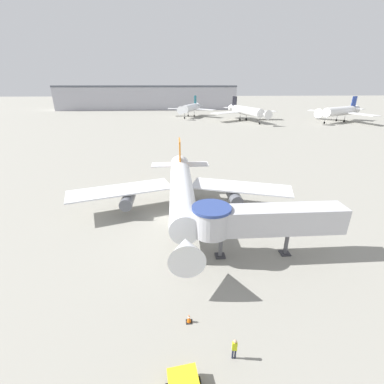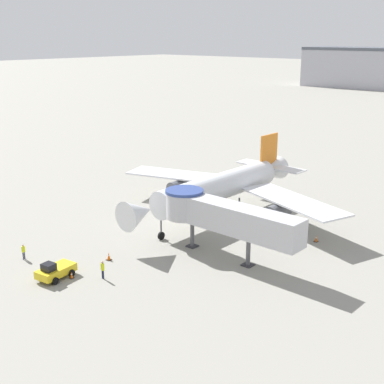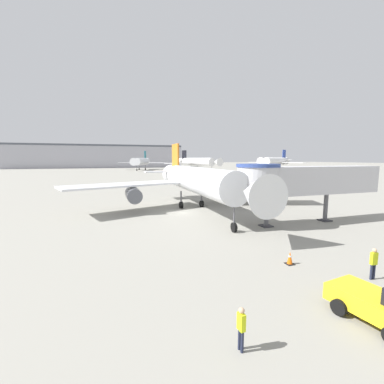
{
  "view_description": "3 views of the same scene",
  "coord_description": "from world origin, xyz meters",
  "px_view_note": "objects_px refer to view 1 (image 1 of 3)",
  "views": [
    {
      "loc": [
        0.73,
        -32.32,
        17.77
      ],
      "look_at": [
        3.01,
        -0.03,
        4.09
      ],
      "focal_mm": 24.0,
      "sensor_mm": 36.0,
      "label": 1
    },
    {
      "loc": [
        41.08,
        -49.32,
        22.06
      ],
      "look_at": [
        3.54,
        -6.8,
        5.28
      ],
      "focal_mm": 50.0,
      "sensor_mm": 36.0,
      "label": 2
    },
    {
      "loc": [
        -9.33,
        -30.13,
        6.67
      ],
      "look_at": [
        0.94,
        0.38,
        2.48
      ],
      "focal_mm": 24.0,
      "sensor_mm": 36.0,
      "label": 3
    }
  ],
  "objects_px": {
    "main_airplane": "(182,191)",
    "background_jet_teal_tail": "(190,108)",
    "background_jet_blue_tail": "(340,111)",
    "jet_bridge": "(257,220)",
    "background_jet_black_tail": "(246,111)",
    "traffic_cone_starboard_wing": "(270,210)",
    "ground_crew_wing_walker": "(234,348)",
    "traffic_cone_near_nose": "(189,318)"
  },
  "relations": [
    {
      "from": "traffic_cone_near_nose",
      "to": "traffic_cone_starboard_wing",
      "type": "distance_m",
      "value": 22.77
    },
    {
      "from": "background_jet_blue_tail",
      "to": "main_airplane",
      "type": "bearing_deg",
      "value": -70.61
    },
    {
      "from": "traffic_cone_near_nose",
      "to": "jet_bridge",
      "type": "bearing_deg",
      "value": 47.11
    },
    {
      "from": "traffic_cone_near_nose",
      "to": "ground_crew_wing_walker",
      "type": "relative_size",
      "value": 0.46
    },
    {
      "from": "ground_crew_wing_walker",
      "to": "background_jet_black_tail",
      "type": "relative_size",
      "value": 0.05
    },
    {
      "from": "background_jet_blue_tail",
      "to": "background_jet_black_tail",
      "type": "relative_size",
      "value": 0.89
    },
    {
      "from": "ground_crew_wing_walker",
      "to": "background_jet_teal_tail",
      "type": "bearing_deg",
      "value": 95.28
    },
    {
      "from": "jet_bridge",
      "to": "background_jet_blue_tail",
      "type": "bearing_deg",
      "value": 54.84
    },
    {
      "from": "main_airplane",
      "to": "jet_bridge",
      "type": "bearing_deg",
      "value": -52.31
    },
    {
      "from": "jet_bridge",
      "to": "background_jet_black_tail",
      "type": "xyz_separation_m",
      "value": [
        28.77,
        111.36,
        0.52
      ]
    },
    {
      "from": "jet_bridge",
      "to": "traffic_cone_near_nose",
      "type": "height_order",
      "value": "jet_bridge"
    },
    {
      "from": "background_jet_blue_tail",
      "to": "traffic_cone_near_nose",
      "type": "bearing_deg",
      "value": -65.69
    },
    {
      "from": "jet_bridge",
      "to": "background_jet_teal_tail",
      "type": "bearing_deg",
      "value": 89.74
    },
    {
      "from": "main_airplane",
      "to": "background_jet_blue_tail",
      "type": "xyz_separation_m",
      "value": [
        81.95,
        94.25,
        1.38
      ]
    },
    {
      "from": "jet_bridge",
      "to": "traffic_cone_near_nose",
      "type": "bearing_deg",
      "value": -132.56
    },
    {
      "from": "background_jet_blue_tail",
      "to": "background_jet_black_tail",
      "type": "distance_m",
      "value": 46.11
    },
    {
      "from": "ground_crew_wing_walker",
      "to": "main_airplane",
      "type": "bearing_deg",
      "value": 105.33
    },
    {
      "from": "main_airplane",
      "to": "background_jet_teal_tail",
      "type": "relative_size",
      "value": 1.21
    },
    {
      "from": "main_airplane",
      "to": "background_jet_blue_tail",
      "type": "height_order",
      "value": "background_jet_blue_tail"
    },
    {
      "from": "ground_crew_wing_walker",
      "to": "background_jet_blue_tail",
      "type": "distance_m",
      "value": 140.24
    },
    {
      "from": "traffic_cone_starboard_wing",
      "to": "background_jet_blue_tail",
      "type": "relative_size",
      "value": 0.02
    },
    {
      "from": "background_jet_teal_tail",
      "to": "jet_bridge",
      "type": "bearing_deg",
      "value": -67.79
    },
    {
      "from": "background_jet_black_tail",
      "to": "main_airplane",
      "type": "bearing_deg",
      "value": -124.56
    },
    {
      "from": "main_airplane",
      "to": "ground_crew_wing_walker",
      "type": "distance_m",
      "value": 21.86
    },
    {
      "from": "background_jet_black_tail",
      "to": "traffic_cone_near_nose",
      "type": "bearing_deg",
      "value": -121.77
    },
    {
      "from": "traffic_cone_near_nose",
      "to": "traffic_cone_starboard_wing",
      "type": "xyz_separation_m",
      "value": [
        13.33,
        18.46,
        -0.05
      ]
    },
    {
      "from": "traffic_cone_near_nose",
      "to": "background_jet_black_tail",
      "type": "height_order",
      "value": "background_jet_black_tail"
    },
    {
      "from": "background_jet_black_tail",
      "to": "traffic_cone_starboard_wing",
      "type": "bearing_deg",
      "value": -117.7
    },
    {
      "from": "traffic_cone_starboard_wing",
      "to": "ground_crew_wing_walker",
      "type": "height_order",
      "value": "ground_crew_wing_walker"
    },
    {
      "from": "traffic_cone_starboard_wing",
      "to": "background_jet_black_tail",
      "type": "height_order",
      "value": "background_jet_black_tail"
    },
    {
      "from": "ground_crew_wing_walker",
      "to": "background_jet_black_tail",
      "type": "distance_m",
      "value": 127.41
    },
    {
      "from": "background_jet_teal_tail",
      "to": "background_jet_black_tail",
      "type": "height_order",
      "value": "background_jet_black_tail"
    },
    {
      "from": "main_airplane",
      "to": "background_jet_teal_tail",
      "type": "height_order",
      "value": "background_jet_teal_tail"
    },
    {
      "from": "traffic_cone_near_nose",
      "to": "ground_crew_wing_walker",
      "type": "bearing_deg",
      "value": -47.24
    },
    {
      "from": "ground_crew_wing_walker",
      "to": "background_jet_black_tail",
      "type": "xyz_separation_m",
      "value": [
        33.54,
        122.85,
        3.98
      ]
    },
    {
      "from": "background_jet_teal_tail",
      "to": "background_jet_black_tail",
      "type": "distance_m",
      "value": 33.61
    },
    {
      "from": "traffic_cone_starboard_wing",
      "to": "ground_crew_wing_walker",
      "type": "xyz_separation_m",
      "value": [
        -10.39,
        -21.65,
        0.68
      ]
    },
    {
      "from": "traffic_cone_starboard_wing",
      "to": "background_jet_black_tail",
      "type": "bearing_deg",
      "value": 77.12
    },
    {
      "from": "ground_crew_wing_walker",
      "to": "jet_bridge",
      "type": "bearing_deg",
      "value": 75.19
    },
    {
      "from": "ground_crew_wing_walker",
      "to": "background_jet_blue_tail",
      "type": "relative_size",
      "value": 0.06
    },
    {
      "from": "background_jet_teal_tail",
      "to": "traffic_cone_starboard_wing",
      "type": "bearing_deg",
      "value": -65.17
    },
    {
      "from": "traffic_cone_starboard_wing",
      "to": "main_airplane",
      "type": "bearing_deg",
      "value": -179.29
    }
  ]
}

